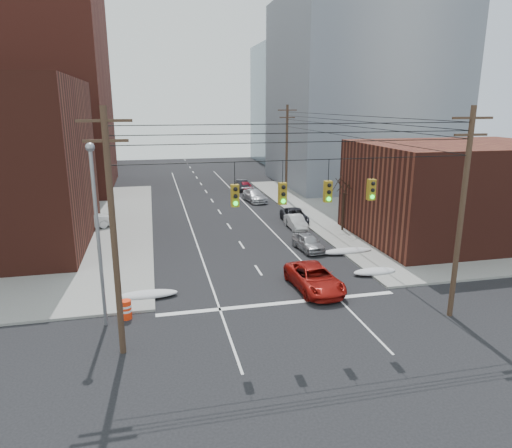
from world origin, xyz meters
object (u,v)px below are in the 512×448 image
lot_car_b (57,229)px  construction_barrel (126,309)px  parked_car_c (294,216)px  parked_car_f (242,185)px  red_pickup (314,278)px  parked_car_a (308,242)px  parked_car_d (255,196)px  parked_car_e (245,186)px  lot_car_d (25,230)px  lot_car_c (13,237)px  lot_car_a (85,221)px  parked_car_b (296,222)px

lot_car_b → construction_barrel: size_ratio=4.30×
parked_car_c → parked_car_f: bearing=100.6°
parked_car_f → construction_barrel: bearing=-106.8°
red_pickup → parked_car_a: red_pickup is taller
parked_car_c → parked_car_d: size_ratio=0.99×
parked_car_e → lot_car_d: size_ratio=0.91×
parked_car_d → lot_car_c: lot_car_c is taller
red_pickup → lot_car_c: 24.27m
parked_car_c → parked_car_f: size_ratio=1.17×
parked_car_f → lot_car_a: bearing=-133.0°
parked_car_d → red_pickup: bearing=-101.9°
parked_car_b → lot_car_a: size_ratio=0.78×
parked_car_b → parked_car_e: parked_car_e is taller
parked_car_d → parked_car_e: bearing=80.6°
lot_car_b → red_pickup: bearing=-127.4°
lot_car_d → lot_car_c: bearing=-175.4°
parked_car_e → parked_car_b: bearing=-94.6°
lot_car_a → construction_barrel: bearing=169.8°
parked_car_a → lot_car_d: bearing=155.0°
parked_car_c → lot_car_c: lot_car_c is taller
lot_car_d → construction_barrel: size_ratio=3.99×
red_pickup → parked_car_b: red_pickup is taller
parked_car_d → lot_car_a: 19.84m
parked_car_c → construction_barrel: size_ratio=4.53×
parked_car_a → parked_car_f: parked_car_f is taller
lot_car_d → red_pickup: bearing=-114.1°
parked_car_c → lot_car_b: lot_car_b is taller
lot_car_a → lot_car_d: 4.89m
parked_car_e → parked_car_f: size_ratio=0.94×
lot_car_a → lot_car_c: (-4.90, -4.07, -0.01)m
red_pickup → parked_car_f: (2.22, 33.91, -0.07)m
lot_car_d → parked_car_f: bearing=-36.6°
parked_car_b → parked_car_c: parked_car_c is taller
lot_car_b → parked_car_d: bearing=-56.8°
parked_car_c → lot_car_c: size_ratio=0.87×
parked_car_b → lot_car_b: bearing=175.7°
parked_car_a → lot_car_b: 21.23m
parked_car_e → lot_car_a: (-17.92, -16.06, 0.30)m
parked_car_b → lot_car_d: lot_car_d is taller
lot_car_c → parked_car_e: bearing=-38.3°
lot_car_c → lot_car_d: (0.36, 2.25, -0.08)m
parked_car_d → lot_car_d: lot_car_d is taller
parked_car_e → lot_car_c: lot_car_c is taller
red_pickup → parked_car_a: bearing=70.3°
lot_car_a → construction_barrel: size_ratio=4.65×
red_pickup → lot_car_b: bearing=135.2°
parked_car_d → lot_car_c: size_ratio=0.88×
construction_barrel → parked_car_e: bearing=68.7°
parked_car_c → construction_barrel: (-14.90, -17.58, -0.12)m
lot_car_a → lot_car_c: bearing=106.6°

